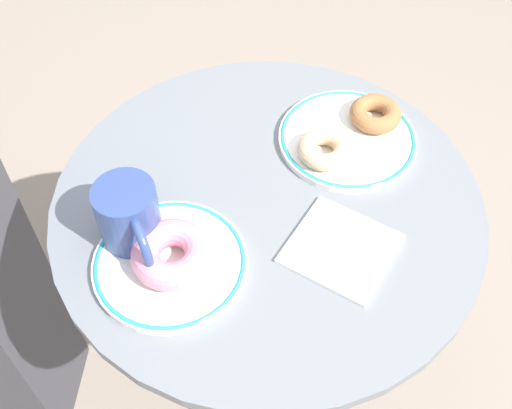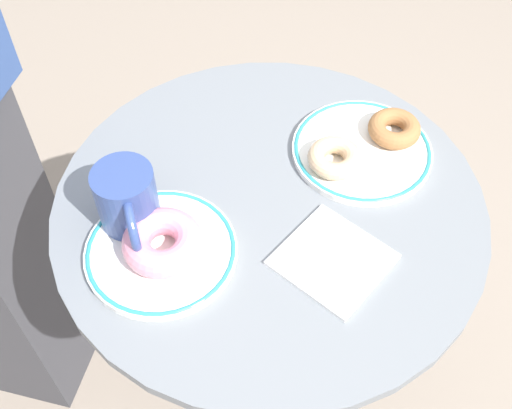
# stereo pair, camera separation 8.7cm
# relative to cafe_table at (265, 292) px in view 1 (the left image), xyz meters

# --- Properties ---
(ground_plane) EXTENTS (7.00, 7.00, 0.02)m
(ground_plane) POSITION_rel_cafe_table_xyz_m (0.00, 0.00, -0.54)
(ground_plane) COLOR gray
(cafe_table) EXTENTS (0.61, 0.61, 0.77)m
(cafe_table) POSITION_rel_cafe_table_xyz_m (0.00, 0.00, 0.00)
(cafe_table) COLOR slate
(cafe_table) RESTS_ON ground
(plate_left) EXTENTS (0.20, 0.20, 0.01)m
(plate_left) POSITION_rel_cafe_table_xyz_m (-0.17, -0.01, 0.25)
(plate_left) COLOR white
(plate_left) RESTS_ON cafe_table
(plate_right) EXTENTS (0.21, 0.21, 0.01)m
(plate_right) POSITION_rel_cafe_table_xyz_m (0.17, 0.02, 0.25)
(plate_right) COLOR white
(plate_right) RESTS_ON cafe_table
(donut_pink_frosted) EXTENTS (0.15, 0.15, 0.04)m
(donut_pink_frosted) POSITION_rel_cafe_table_xyz_m (-0.16, -0.01, 0.28)
(donut_pink_frosted) COLOR pink
(donut_pink_frosted) RESTS_ON plate_left
(donut_cinnamon) EXTENTS (0.11, 0.11, 0.03)m
(donut_cinnamon) POSITION_rel_cafe_table_xyz_m (0.22, 0.02, 0.27)
(donut_cinnamon) COLOR #A36B3D
(donut_cinnamon) RESTS_ON plate_right
(donut_glazed) EXTENTS (0.08, 0.08, 0.03)m
(donut_glazed) POSITION_rel_cafe_table_xyz_m (0.11, 0.01, 0.27)
(donut_glazed) COLOR #E0B789
(donut_glazed) RESTS_ON plate_right
(paper_napkin) EXTENTS (0.16, 0.17, 0.01)m
(paper_napkin) POSITION_rel_cafe_table_xyz_m (0.03, -0.12, 0.25)
(paper_napkin) COLOR white
(paper_napkin) RESTS_ON cafe_table
(coffee_mug) EXTENTS (0.08, 0.12, 0.10)m
(coffee_mug) POSITION_rel_cafe_table_xyz_m (-0.18, 0.05, 0.30)
(coffee_mug) COLOR #334784
(coffee_mug) RESTS_ON cafe_table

